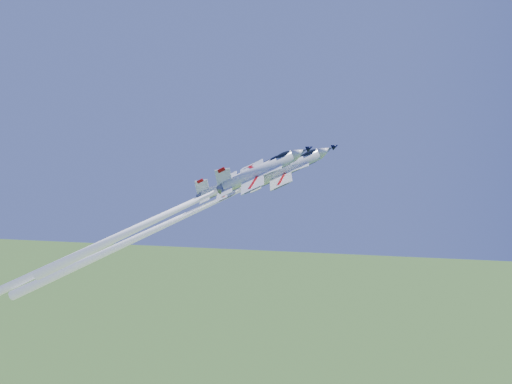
% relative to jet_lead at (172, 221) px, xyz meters
% --- Properties ---
extents(jet_lead, '(50.07, 19.96, 45.30)m').
position_rel_jet_lead_xyz_m(jet_lead, '(0.00, 0.00, 0.00)').
color(jet_lead, white).
extents(jet_left, '(42.02, 15.93, 35.67)m').
position_rel_jet_lead_xyz_m(jet_left, '(-1.65, 5.32, 0.96)').
color(jet_left, white).
extents(jet_right, '(41.08, 15.10, 34.14)m').
position_rel_jet_lead_xyz_m(jet_right, '(2.16, -5.33, 2.94)').
color(jet_right, white).
extents(jet_slot, '(45.10, 17.84, 40.41)m').
position_rel_jet_lead_xyz_m(jet_slot, '(-7.49, 0.92, -1.58)').
color(jet_slot, white).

